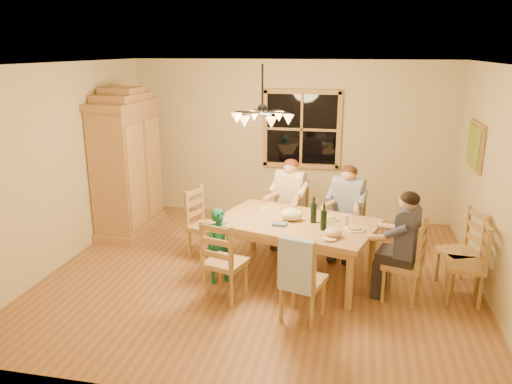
% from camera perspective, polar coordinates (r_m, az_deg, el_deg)
% --- Properties ---
extents(floor, '(5.50, 5.50, 0.00)m').
position_cam_1_polar(floor, '(6.69, 0.66, -9.34)').
color(floor, brown).
rests_on(floor, ground).
extents(ceiling, '(5.50, 5.00, 0.02)m').
position_cam_1_polar(ceiling, '(6.04, 0.75, 14.46)').
color(ceiling, white).
rests_on(ceiling, wall_back).
extents(wall_back, '(5.50, 0.02, 2.70)m').
position_cam_1_polar(wall_back, '(8.64, 3.90, 5.93)').
color(wall_back, beige).
rests_on(wall_back, floor).
extents(wall_left, '(0.02, 5.00, 2.70)m').
position_cam_1_polar(wall_left, '(7.26, -21.16, 2.90)').
color(wall_left, beige).
rests_on(wall_left, floor).
extents(wall_right, '(0.02, 5.00, 2.70)m').
position_cam_1_polar(wall_right, '(6.32, 25.97, 0.51)').
color(wall_right, beige).
rests_on(wall_right, floor).
extents(window, '(1.30, 0.06, 1.30)m').
position_cam_1_polar(window, '(8.55, 5.23, 7.15)').
color(window, black).
rests_on(window, wall_back).
extents(painting, '(0.06, 0.78, 0.64)m').
position_cam_1_polar(painting, '(7.41, 23.79, 4.84)').
color(painting, '#A06D45').
rests_on(painting, wall_right).
extents(chandelier, '(0.77, 0.68, 0.71)m').
position_cam_1_polar(chandelier, '(6.09, 0.73, 8.60)').
color(chandelier, black).
rests_on(chandelier, ceiling).
extents(armoire, '(0.66, 1.40, 2.30)m').
position_cam_1_polar(armoire, '(8.19, -14.48, 2.79)').
color(armoire, '#A06D45').
rests_on(armoire, floor).
extents(dining_table, '(2.22, 1.69, 0.76)m').
position_cam_1_polar(dining_table, '(6.40, 4.55, -4.15)').
color(dining_table, '#A9814B').
rests_on(dining_table, floor).
extents(chair_far_left, '(0.54, 0.52, 0.99)m').
position_cam_1_polar(chair_far_left, '(7.51, 3.84, -3.95)').
color(chair_far_left, '#AE874C').
rests_on(chair_far_left, floor).
extents(chair_far_right, '(0.54, 0.52, 0.99)m').
position_cam_1_polar(chair_far_right, '(7.22, 10.20, -5.00)').
color(chair_far_right, '#AE874C').
rests_on(chair_far_right, floor).
extents(chair_near_left, '(0.54, 0.52, 0.99)m').
position_cam_1_polar(chair_near_left, '(5.98, -3.49, -9.38)').
color(chair_near_left, '#AE874C').
rests_on(chair_near_left, floor).
extents(chair_near_right, '(0.54, 0.52, 0.99)m').
position_cam_1_polar(chair_near_right, '(5.59, 5.36, -11.37)').
color(chair_near_right, '#AE874C').
rests_on(chair_near_right, floor).
extents(chair_end_left, '(0.52, 0.54, 0.99)m').
position_cam_1_polar(chair_end_left, '(7.13, -5.68, -5.10)').
color(chair_end_left, '#AE874C').
rests_on(chair_end_left, floor).
extents(chair_end_right, '(0.52, 0.54, 0.99)m').
position_cam_1_polar(chair_end_right, '(6.18, 16.33, -9.17)').
color(chair_end_right, '#AE874C').
rests_on(chair_end_right, floor).
extents(adult_woman, '(0.48, 0.51, 0.87)m').
position_cam_1_polar(adult_woman, '(7.34, 3.92, -0.01)').
color(adult_woman, beige).
rests_on(adult_woman, floor).
extents(adult_plaid_man, '(0.48, 0.51, 0.87)m').
position_cam_1_polar(adult_plaid_man, '(7.05, 10.42, -0.92)').
color(adult_plaid_man, navy).
rests_on(adult_plaid_man, floor).
extents(adult_slate_man, '(0.51, 0.48, 0.87)m').
position_cam_1_polar(adult_slate_man, '(5.98, 16.73, -4.50)').
color(adult_slate_man, '#3B415F').
rests_on(adult_slate_man, floor).
extents(towel, '(0.39, 0.20, 0.58)m').
position_cam_1_polar(towel, '(5.26, 4.67, -8.38)').
color(towel, '#A5BCDF').
rests_on(towel, chair_near_right).
extents(wine_bottle_a, '(0.08, 0.08, 0.33)m').
position_cam_1_polar(wine_bottle_a, '(6.29, 6.60, -2.05)').
color(wine_bottle_a, black).
rests_on(wine_bottle_a, dining_table).
extents(wine_bottle_b, '(0.08, 0.08, 0.33)m').
position_cam_1_polar(wine_bottle_b, '(6.05, 7.75, -2.84)').
color(wine_bottle_b, black).
rests_on(wine_bottle_b, dining_table).
extents(plate_woman, '(0.26, 0.26, 0.02)m').
position_cam_1_polar(plate_woman, '(6.82, 1.58, -1.86)').
color(plate_woman, white).
rests_on(plate_woman, dining_table).
extents(plate_plaid, '(0.26, 0.26, 0.02)m').
position_cam_1_polar(plate_plaid, '(6.50, 8.40, -2.96)').
color(plate_plaid, white).
rests_on(plate_plaid, dining_table).
extents(plate_slate, '(0.26, 0.26, 0.02)m').
position_cam_1_polar(plate_slate, '(6.17, 11.22, -4.17)').
color(plate_slate, white).
rests_on(plate_slate, dining_table).
extents(wine_glass_a, '(0.06, 0.06, 0.14)m').
position_cam_1_polar(wine_glass_a, '(6.63, 4.35, -1.89)').
color(wine_glass_a, silver).
rests_on(wine_glass_a, dining_table).
extents(wine_glass_b, '(0.06, 0.06, 0.14)m').
position_cam_1_polar(wine_glass_b, '(6.26, 10.22, -3.22)').
color(wine_glass_b, silver).
rests_on(wine_glass_b, dining_table).
extents(cap, '(0.20, 0.20, 0.11)m').
position_cam_1_polar(cap, '(5.88, 8.78, -4.59)').
color(cap, beige).
rests_on(cap, dining_table).
extents(napkin, '(0.21, 0.18, 0.03)m').
position_cam_1_polar(napkin, '(6.21, 2.75, -3.67)').
color(napkin, slate).
rests_on(napkin, dining_table).
extents(cloth_bundle, '(0.28, 0.22, 0.15)m').
position_cam_1_polar(cloth_bundle, '(6.37, 4.10, -2.59)').
color(cloth_bundle, beige).
rests_on(cloth_bundle, dining_table).
extents(child, '(0.42, 0.39, 0.97)m').
position_cam_1_polar(child, '(6.32, -4.15, -6.17)').
color(child, '#1A755E').
rests_on(child, floor).
extents(chair_spare_front, '(0.46, 0.48, 0.99)m').
position_cam_1_polar(chair_spare_front, '(6.39, 22.64, -8.94)').
color(chair_spare_front, '#AE874C').
rests_on(chair_spare_front, floor).
extents(chair_spare_back, '(0.55, 0.56, 0.99)m').
position_cam_1_polar(chair_spare_back, '(6.72, 22.10, -7.65)').
color(chair_spare_back, '#AE874C').
rests_on(chair_spare_back, floor).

